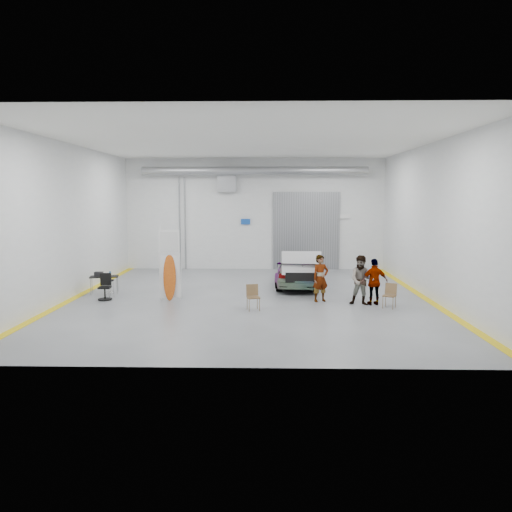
{
  "coord_description": "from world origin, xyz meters",
  "views": [
    {
      "loc": [
        0.7,
        -19.14,
        3.93
      ],
      "look_at": [
        0.22,
        1.36,
        1.5
      ],
      "focal_mm": 35.0,
      "sensor_mm": 36.0,
      "label": 1
    }
  ],
  "objects_px": {
    "person_b": "(362,280)",
    "surfboard_display": "(169,270)",
    "sedan_car": "(298,271)",
    "work_table": "(103,276)",
    "person_a": "(320,278)",
    "folding_chair_far": "(389,301)",
    "folding_chair_near": "(253,302)",
    "person_c": "(375,282)",
    "office_chair": "(105,288)",
    "shop_stool": "(110,289)"
  },
  "relations": [
    {
      "from": "surfboard_display",
      "to": "shop_stool",
      "type": "height_order",
      "value": "surfboard_display"
    },
    {
      "from": "shop_stool",
      "to": "office_chair",
      "type": "height_order",
      "value": "office_chair"
    },
    {
      "from": "person_b",
      "to": "work_table",
      "type": "xyz_separation_m",
      "value": [
        -10.19,
        2.03,
        -0.21
      ]
    },
    {
      "from": "sedan_car",
      "to": "work_table",
      "type": "relative_size",
      "value": 3.85
    },
    {
      "from": "folding_chair_near",
      "to": "work_table",
      "type": "xyz_separation_m",
      "value": [
        -6.26,
        2.96,
        0.43
      ]
    },
    {
      "from": "folding_chair_near",
      "to": "surfboard_display",
      "type": "bearing_deg",
      "value": 140.18
    },
    {
      "from": "person_c",
      "to": "person_a",
      "type": "bearing_deg",
      "value": -25.64
    },
    {
      "from": "person_b",
      "to": "surfboard_display",
      "type": "relative_size",
      "value": 0.64
    },
    {
      "from": "person_b",
      "to": "shop_stool",
      "type": "bearing_deg",
      "value": -173.57
    },
    {
      "from": "sedan_car",
      "to": "surfboard_display",
      "type": "xyz_separation_m",
      "value": [
        -5.09,
        -3.2,
        0.48
      ]
    },
    {
      "from": "person_b",
      "to": "office_chair",
      "type": "height_order",
      "value": "person_b"
    },
    {
      "from": "person_a",
      "to": "folding_chair_near",
      "type": "distance_m",
      "value": 2.99
    },
    {
      "from": "office_chair",
      "to": "folding_chair_far",
      "type": "bearing_deg",
      "value": -11.2
    },
    {
      "from": "sedan_car",
      "to": "folding_chair_near",
      "type": "height_order",
      "value": "sedan_car"
    },
    {
      "from": "work_table",
      "to": "surfboard_display",
      "type": "bearing_deg",
      "value": -24.13
    },
    {
      "from": "person_a",
      "to": "folding_chair_near",
      "type": "bearing_deg",
      "value": -171.56
    },
    {
      "from": "surfboard_display",
      "to": "office_chair",
      "type": "bearing_deg",
      "value": 177.17
    },
    {
      "from": "surfboard_display",
      "to": "folding_chair_near",
      "type": "xyz_separation_m",
      "value": [
        3.24,
        -1.61,
        -0.88
      ]
    },
    {
      "from": "person_b",
      "to": "office_chair",
      "type": "distance_m",
      "value": 9.7
    },
    {
      "from": "sedan_car",
      "to": "work_table",
      "type": "bearing_deg",
      "value": 17.21
    },
    {
      "from": "person_c",
      "to": "office_chair",
      "type": "bearing_deg",
      "value": -12.98
    },
    {
      "from": "person_b",
      "to": "surfboard_display",
      "type": "height_order",
      "value": "surfboard_display"
    },
    {
      "from": "person_a",
      "to": "folding_chair_far",
      "type": "bearing_deg",
      "value": -47.89
    },
    {
      "from": "person_b",
      "to": "office_chair",
      "type": "bearing_deg",
      "value": -171.31
    },
    {
      "from": "sedan_car",
      "to": "surfboard_display",
      "type": "distance_m",
      "value": 6.03
    },
    {
      "from": "surfboard_display",
      "to": "work_table",
      "type": "xyz_separation_m",
      "value": [
        -3.02,
        1.35,
        -0.45
      ]
    },
    {
      "from": "person_c",
      "to": "office_chair",
      "type": "height_order",
      "value": "person_c"
    },
    {
      "from": "person_b",
      "to": "shop_stool",
      "type": "relative_size",
      "value": 2.55
    },
    {
      "from": "sedan_car",
      "to": "shop_stool",
      "type": "height_order",
      "value": "sedan_car"
    },
    {
      "from": "folding_chair_near",
      "to": "office_chair",
      "type": "relative_size",
      "value": 0.89
    },
    {
      "from": "surfboard_display",
      "to": "work_table",
      "type": "bearing_deg",
      "value": 153.8
    },
    {
      "from": "folding_chair_near",
      "to": "work_table",
      "type": "relative_size",
      "value": 0.73
    },
    {
      "from": "folding_chair_near",
      "to": "office_chair",
      "type": "distance_m",
      "value": 5.97
    },
    {
      "from": "person_c",
      "to": "office_chair",
      "type": "xyz_separation_m",
      "value": [
        -10.13,
        0.68,
        -0.42
      ]
    },
    {
      "from": "office_chair",
      "to": "shop_stool",
      "type": "bearing_deg",
      "value": 78.39
    },
    {
      "from": "person_b",
      "to": "folding_chair_far",
      "type": "bearing_deg",
      "value": -15.24
    },
    {
      "from": "sedan_car",
      "to": "person_b",
      "type": "distance_m",
      "value": 4.41
    },
    {
      "from": "office_chair",
      "to": "surfboard_display",
      "type": "bearing_deg",
      "value": -5.52
    },
    {
      "from": "sedan_car",
      "to": "folding_chair_near",
      "type": "bearing_deg",
      "value": 73.38
    },
    {
      "from": "person_b",
      "to": "folding_chair_near",
      "type": "distance_m",
      "value": 4.08
    },
    {
      "from": "surfboard_display",
      "to": "shop_stool",
      "type": "xyz_separation_m",
      "value": [
        -2.45,
        0.41,
        -0.8
      ]
    },
    {
      "from": "folding_chair_near",
      "to": "person_b",
      "type": "bearing_deg",
      "value": -0.07
    },
    {
      "from": "folding_chair_far",
      "to": "folding_chair_near",
      "type": "bearing_deg",
      "value": -145.8
    },
    {
      "from": "sedan_car",
      "to": "person_c",
      "type": "xyz_separation_m",
      "value": [
        2.55,
        -3.85,
        0.18
      ]
    },
    {
      "from": "surfboard_display",
      "to": "office_chair",
      "type": "relative_size",
      "value": 2.86
    },
    {
      "from": "surfboard_display",
      "to": "shop_stool",
      "type": "relative_size",
      "value": 3.98
    },
    {
      "from": "sedan_car",
      "to": "person_a",
      "type": "height_order",
      "value": "person_a"
    },
    {
      "from": "person_c",
      "to": "folding_chair_far",
      "type": "height_order",
      "value": "person_c"
    },
    {
      "from": "person_b",
      "to": "person_c",
      "type": "xyz_separation_m",
      "value": [
        0.47,
        0.03,
        -0.06
      ]
    },
    {
      "from": "person_a",
      "to": "folding_chair_near",
      "type": "relative_size",
      "value": 2.0
    }
  ]
}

